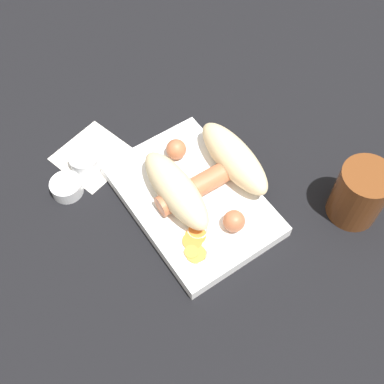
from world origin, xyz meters
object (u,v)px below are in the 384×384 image
Objects in this scene: bread_roll at (206,173)px; condiment_cup_far at (67,188)px; drink_glass at (360,194)px; sausage at (204,183)px; condiment_cup_near at (85,161)px; food_tray at (192,199)px.

condiment_cup_far is at bearing -124.45° from bread_roll.
drink_glass is (0.16, 0.17, -0.00)m from bread_roll.
sausage is at bearing -48.55° from bread_roll.
bread_roll is 3.25× the size of condiment_cup_far.
bread_roll is 0.02m from sausage.
condiment_cup_near is at bearing -136.07° from drink_glass.
food_tray is 0.25m from drink_glass.
food_tray is at bearing -77.53° from bread_roll.
bread_roll reaches higher than condiment_cup_near.
drink_glass is (0.28, 0.35, 0.04)m from condiment_cup_far.
food_tray is 0.03m from sausage.
sausage is (0.01, -0.01, -0.01)m from bread_roll.
bread_roll reaches higher than condiment_cup_far.
condiment_cup_near is (-0.16, -0.12, -0.03)m from sausage.
condiment_cup_far is 0.51× the size of drink_glass.
drink_glass is (0.15, 0.17, 0.01)m from sausage.
sausage is at bearing 52.80° from condiment_cup_far.
bread_roll reaches higher than food_tray.
condiment_cup_far is 0.45m from drink_glass.
condiment_cup_near is at bearing -147.28° from food_tray.
food_tray is 0.20m from condiment_cup_far.
sausage is 0.23m from drink_glass.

